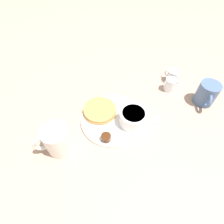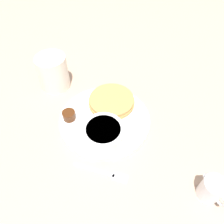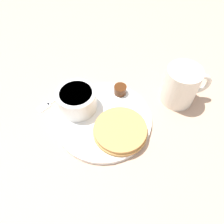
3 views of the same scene
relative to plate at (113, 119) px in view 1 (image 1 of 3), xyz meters
name	(u,v)px [view 1 (image 1 of 3)]	position (x,y,z in m)	size (l,w,h in m)	color
ground_plane	(113,120)	(0.00, 0.00, -0.01)	(4.00, 4.00, 0.00)	tan
plate	(113,119)	(0.00, 0.00, 0.00)	(0.24, 0.24, 0.01)	white
pancake_stack	(100,110)	(0.03, -0.05, 0.01)	(0.13, 0.13, 0.02)	#B78447
bowl	(133,117)	(-0.06, 0.05, 0.04)	(0.10, 0.10, 0.06)	white
syrup_cup	(106,138)	(0.06, 0.07, 0.02)	(0.03, 0.03, 0.02)	#47230F
butter_ramekin	(135,123)	(-0.06, 0.06, 0.02)	(0.05, 0.05, 0.04)	white
coffee_mug	(57,140)	(0.21, 0.03, 0.05)	(0.12, 0.09, 0.10)	silver
creamer_pitcher_near	(170,84)	(-0.30, -0.05, 0.02)	(0.07, 0.05, 0.06)	white
creamer_pitcher_far	(172,76)	(-0.34, -0.09, 0.02)	(0.05, 0.07, 0.06)	white
fork	(153,126)	(-0.13, 0.09, 0.00)	(0.12, 0.08, 0.00)	silver
second_mug	(207,94)	(-0.38, 0.07, 0.04)	(0.09, 0.10, 0.10)	slate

